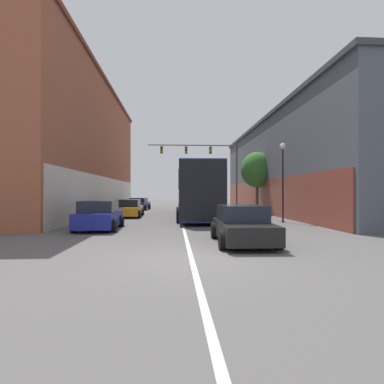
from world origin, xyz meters
The scene contains 12 objects.
ground_plane centered at (0.00, 0.00, 0.00)m, with size 160.00×160.00×0.00m, color #565454.
lane_center_line centered at (0.00, 13.87, 0.00)m, with size 0.14×39.73×0.01m.
building_left_brick centered at (-10.51, 19.52, 6.04)m, with size 8.40×28.05×11.86m.
building_right_storefront centered at (12.14, 19.16, 4.38)m, with size 9.73×30.08×8.52m.
bus centered at (1.23, 13.95, 2.06)m, with size 3.18×12.90×3.67m.
hatchback_foreground centered at (2.00, 2.54, 0.65)m, with size 2.10×3.99×1.37m.
parked_car_left_near centered at (-3.98, 15.19, 0.63)m, with size 2.08×4.64×1.33m.
parked_car_left_mid centered at (-4.31, 24.72, 0.62)m, with size 2.29×3.97×1.29m.
parked_car_left_far centered at (-4.22, 6.98, 0.68)m, with size 2.13×3.91×1.44m.
traffic_signal_gantry centered at (3.14, 23.72, 5.43)m, with size 9.59×0.36×7.25m.
street_lamp centered at (6.27, 10.02, 3.23)m, with size 0.38×0.38×4.94m.
street_tree_near centered at (6.97, 18.34, 3.90)m, with size 2.91×2.62×5.53m.
Camera 1 is at (-0.47, -8.22, 1.82)m, focal length 28.00 mm.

